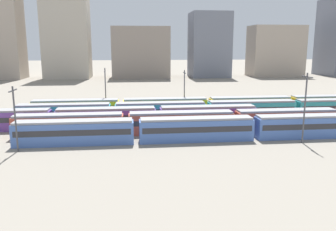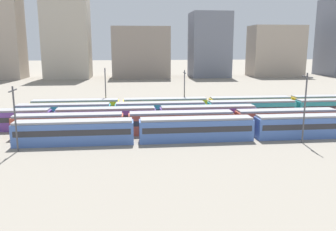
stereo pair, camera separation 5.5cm
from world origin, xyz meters
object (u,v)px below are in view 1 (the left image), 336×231
at_px(catenary_pole_2, 15,116).
at_px(train_track_2, 106,118).
at_px(train_track_0, 254,127).
at_px(train_track_4, 250,105).
at_px(train_track_1, 234,121).
at_px(catenary_pole_0, 305,105).
at_px(catenary_pole_1, 184,89).
at_px(catenary_pole_3, 105,89).
at_px(train_track_3, 251,109).

bearing_deg(catenary_pole_2, train_track_2, 48.56).
height_order(train_track_0, train_track_4, same).
distance_m(train_track_1, catenary_pole_0, 12.48).
height_order(train_track_0, catenary_pole_2, catenary_pole_2).
relative_size(train_track_1, catenary_pole_1, 7.83).
bearing_deg(train_track_4, catenary_pole_0, -89.69).
relative_size(catenary_pole_1, catenary_pole_3, 0.94).
distance_m(train_track_2, catenary_pole_1, 21.45).
xyz_separation_m(train_track_0, catenary_pole_1, (-7.67, 23.67, 3.40)).
bearing_deg(catenary_pole_1, train_track_3, -32.28).
distance_m(train_track_1, train_track_2, 23.11).
distance_m(train_track_2, train_track_3, 29.74).
bearing_deg(train_track_3, train_track_0, -108.14).
relative_size(catenary_pole_0, catenary_pole_1, 1.14).
relative_size(train_track_3, catenary_pole_1, 9.82).
distance_m(train_track_0, catenary_pole_3, 34.72).
bearing_deg(catenary_pole_0, train_track_2, 156.43).
bearing_deg(catenary_pole_1, catenary_pole_2, -136.74).
bearing_deg(catenary_pole_0, train_track_4, 90.31).
xyz_separation_m(train_track_1, catenary_pole_1, (-6.02, 18.47, 3.40)).
height_order(train_track_4, catenary_pole_0, catenary_pole_0).
height_order(train_track_1, train_track_3, same).
xyz_separation_m(catenary_pole_2, catenary_pole_3, (10.80, 26.59, 0.39)).
xyz_separation_m(train_track_0, catenary_pole_2, (-35.89, -2.88, 3.31)).
height_order(train_track_4, catenary_pole_1, catenary_pole_1).
distance_m(train_track_2, train_track_4, 32.49).
height_order(train_track_1, catenary_pole_1, catenary_pole_1).
height_order(train_track_2, catenary_pole_3, catenary_pole_3).
bearing_deg(train_track_2, catenary_pole_3, 93.98).
xyz_separation_m(train_track_0, train_track_3, (5.11, 15.60, 0.00)).
xyz_separation_m(train_track_1, catenary_pole_2, (-34.24, -8.08, 3.31)).
distance_m(catenary_pole_0, catenary_pole_2, 42.64).
bearing_deg(catenary_pole_1, catenary_pole_0, -61.70).
relative_size(train_track_0, train_track_3, 0.80).
height_order(train_track_2, catenary_pole_2, catenary_pole_2).
distance_m(train_track_3, catenary_pole_3, 31.50).
xyz_separation_m(train_track_2, catenary_pole_3, (-0.93, 13.31, 3.70)).
xyz_separation_m(train_track_3, catenary_pole_3, (-30.21, 8.11, 3.70)).
height_order(train_track_3, catenary_pole_3, catenary_pole_3).
bearing_deg(catenary_pole_0, catenary_pole_2, 179.72).
xyz_separation_m(train_track_3, catenary_pole_1, (-12.78, 8.07, 3.40)).
bearing_deg(train_track_3, catenary_pole_0, -85.02).
bearing_deg(catenary_pole_1, train_track_1, -71.96).
height_order(train_track_0, train_track_3, same).
relative_size(train_track_0, catenary_pole_2, 7.99).
bearing_deg(train_track_3, catenary_pole_2, -155.74).
bearing_deg(catenary_pole_3, catenary_pole_1, -0.12).
relative_size(train_track_4, catenary_pole_2, 10.01).
bearing_deg(catenary_pole_1, train_track_4, -11.38).
relative_size(train_track_3, catenary_pole_2, 10.01).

